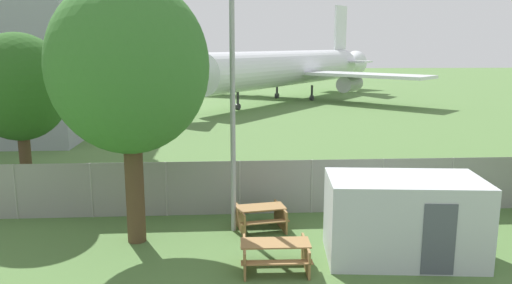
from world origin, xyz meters
TOP-DOWN VIEW (x-y plane):
  - perimeter_fence at (0.00, 10.22)m, footprint 56.07×0.07m
  - airplane at (6.53, 46.81)m, footprint 25.81×31.53m
  - portable_cabin at (4.42, 6.25)m, footprint 4.39×2.66m
  - picnic_bench_near_cabin at (0.81, 5.74)m, footprint 1.86×1.44m
  - picnic_bench_open_grass at (0.64, 8.70)m, footprint 1.76×1.64m
  - tree_left_of_cabin at (-8.05, 12.33)m, footprint 3.62×3.62m
  - tree_behind_benches at (-3.20, 7.95)m, footprint 4.59×4.59m
  - light_mast at (-0.24, 8.65)m, footprint 0.44×0.44m

SIDE VIEW (x-z plane):
  - picnic_bench_open_grass at x=0.64m, z-range 0.09..0.85m
  - picnic_bench_near_cabin at x=0.81m, z-range 0.10..0.86m
  - perimeter_fence at x=0.00m, z-range 0.00..1.93m
  - portable_cabin at x=4.42m, z-range 0.00..2.31m
  - airplane at x=6.53m, z-range -1.95..8.75m
  - tree_left_of_cabin at x=-8.05m, z-range 1.15..7.50m
  - tree_behind_benches at x=-3.20m, z-range 1.35..9.16m
  - light_mast at x=-0.24m, z-range 0.90..10.03m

